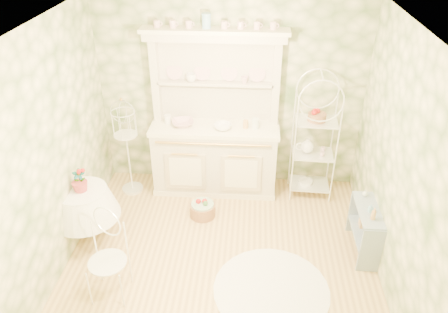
# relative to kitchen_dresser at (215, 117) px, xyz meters

# --- Properties ---
(floor) EXTENTS (3.60, 3.60, 0.00)m
(floor) POSITION_rel_kitchen_dresser_xyz_m (0.20, -1.52, -1.15)
(floor) COLOR #D7B56D
(floor) RESTS_ON ground
(ceiling) EXTENTS (3.60, 3.60, 0.00)m
(ceiling) POSITION_rel_kitchen_dresser_xyz_m (0.20, -1.52, 1.56)
(ceiling) COLOR white
(ceiling) RESTS_ON floor
(wall_left) EXTENTS (3.60, 3.60, 0.00)m
(wall_left) POSITION_rel_kitchen_dresser_xyz_m (-1.60, -1.52, 0.21)
(wall_left) COLOR beige
(wall_left) RESTS_ON floor
(wall_right) EXTENTS (3.60, 3.60, 0.00)m
(wall_right) POSITION_rel_kitchen_dresser_xyz_m (2.00, -1.52, 0.21)
(wall_right) COLOR beige
(wall_right) RESTS_ON floor
(wall_back) EXTENTS (3.60, 3.60, 0.00)m
(wall_back) POSITION_rel_kitchen_dresser_xyz_m (0.20, 0.28, 0.21)
(wall_back) COLOR beige
(wall_back) RESTS_ON floor
(wall_front) EXTENTS (3.60, 3.60, 0.00)m
(wall_front) POSITION_rel_kitchen_dresser_xyz_m (0.20, -3.32, 0.21)
(wall_front) COLOR beige
(wall_front) RESTS_ON floor
(kitchen_dresser) EXTENTS (1.87, 0.61, 2.29)m
(kitchen_dresser) POSITION_rel_kitchen_dresser_xyz_m (0.00, 0.00, 0.00)
(kitchen_dresser) COLOR beige
(kitchen_dresser) RESTS_ON floor
(bakers_rack) EXTENTS (0.59, 0.44, 1.84)m
(bakers_rack) POSITION_rel_kitchen_dresser_xyz_m (1.35, -0.03, -0.22)
(bakers_rack) COLOR white
(bakers_rack) RESTS_ON floor
(side_shelf) EXTENTS (0.29, 0.72, 0.61)m
(side_shelf) POSITION_rel_kitchen_dresser_xyz_m (1.88, -1.18, -0.84)
(side_shelf) COLOR #8B9DAC
(side_shelf) RESTS_ON floor
(round_table) EXTENTS (0.76, 0.76, 0.64)m
(round_table) POSITION_rel_kitchen_dresser_xyz_m (-1.48, -1.19, -0.83)
(round_table) COLOR white
(round_table) RESTS_ON floor
(cafe_chair) EXTENTS (0.55, 0.55, 0.91)m
(cafe_chair) POSITION_rel_kitchen_dresser_xyz_m (-0.93, -2.06, -0.69)
(cafe_chair) COLOR white
(cafe_chair) RESTS_ON floor
(birdcage_stand) EXTENTS (0.39, 0.39, 1.55)m
(birdcage_stand) POSITION_rel_kitchen_dresser_xyz_m (-1.20, -0.15, -0.37)
(birdcage_stand) COLOR white
(birdcage_stand) RESTS_ON floor
(floor_basket) EXTENTS (0.41, 0.41, 0.22)m
(floor_basket) POSITION_rel_kitchen_dresser_xyz_m (-0.11, -0.67, -1.03)
(floor_basket) COLOR #9E6E49
(floor_basket) RESTS_ON floor
(lace_rug) EXTENTS (1.52, 1.52, 0.01)m
(lace_rug) POSITION_rel_kitchen_dresser_xyz_m (0.78, -1.90, -1.14)
(lace_rug) COLOR white
(lace_rug) RESTS_ON floor
(bowl_floral) EXTENTS (0.35, 0.35, 0.07)m
(bowl_floral) POSITION_rel_kitchen_dresser_xyz_m (-0.43, -0.01, -0.13)
(bowl_floral) COLOR white
(bowl_floral) RESTS_ON kitchen_dresser
(bowl_white) EXTENTS (0.29, 0.29, 0.08)m
(bowl_white) POSITION_rel_kitchen_dresser_xyz_m (0.12, -0.08, -0.13)
(bowl_white) COLOR white
(bowl_white) RESTS_ON kitchen_dresser
(cup_left) EXTENTS (0.17, 0.17, 0.11)m
(cup_left) POSITION_rel_kitchen_dresser_xyz_m (-0.32, 0.16, 0.47)
(cup_left) COLOR white
(cup_left) RESTS_ON kitchen_dresser
(cup_right) EXTENTS (0.12, 0.12, 0.09)m
(cup_right) POSITION_rel_kitchen_dresser_xyz_m (0.39, 0.16, 0.47)
(cup_right) COLOR white
(cup_right) RESTS_ON kitchen_dresser
(potted_geranium) EXTENTS (0.17, 0.14, 0.27)m
(potted_geranium) POSITION_rel_kitchen_dresser_xyz_m (-1.48, -1.17, -0.30)
(potted_geranium) COLOR #3F7238
(potted_geranium) RESTS_ON round_table
(bottle_amber) EXTENTS (0.07, 0.07, 0.15)m
(bottle_amber) POSITION_rel_kitchen_dresser_xyz_m (1.88, -1.36, -0.46)
(bottle_amber) COLOR tan
(bottle_amber) RESTS_ON side_shelf
(bottle_blue) EXTENTS (0.05, 0.05, 0.10)m
(bottle_blue) POSITION_rel_kitchen_dresser_xyz_m (1.88, -1.23, -0.49)
(bottle_blue) COLOR #7CB3D1
(bottle_blue) RESTS_ON side_shelf
(bottle_glass) EXTENTS (0.07, 0.07, 0.09)m
(bottle_glass) POSITION_rel_kitchen_dresser_xyz_m (1.88, -0.93, -0.50)
(bottle_glass) COLOR silver
(bottle_glass) RESTS_ON side_shelf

